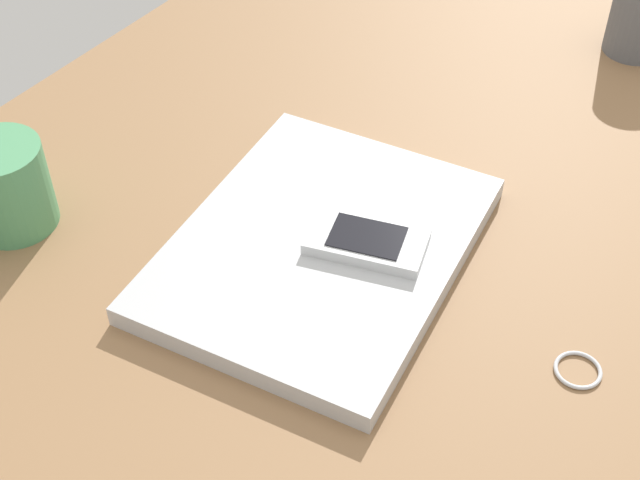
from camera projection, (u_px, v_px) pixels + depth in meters
desk_surface at (343, 210)px, 90.13cm from camera, size 120.00×80.00×3.00cm
laptop_closed at (320, 248)px, 82.68cm from camera, size 33.97×27.99×2.04cm
cell_phone_on_laptop at (367, 241)px, 80.96cm from camera, size 8.36×11.73×1.28cm
key_ring at (578, 370)px, 73.60cm from camera, size 3.95×3.95×0.36cm
coffee_mug at (4, 188)px, 83.63cm from camera, size 11.38×8.11×8.74cm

